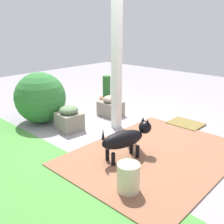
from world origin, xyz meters
name	(u,v)px	position (x,y,z in m)	size (l,w,h in m)	color
ground_plane	(116,132)	(0.00, 0.00, 0.00)	(12.00, 12.00, 0.00)	gray
brick_path	(155,155)	(-0.93, 0.24, 0.01)	(1.80, 2.40, 0.02)	#8D5C41
porch_pillar	(117,65)	(0.16, -0.18, 1.07)	(0.13, 0.13, 2.13)	white
stone_planter_nearest	(111,106)	(0.65, -0.56, 0.18)	(0.44, 0.36, 0.40)	gray
stone_planter_mid	(69,119)	(0.65, 0.46, 0.20)	(0.43, 0.40, 0.42)	gray
round_shrub	(40,98)	(1.33, 0.55, 0.45)	(0.91, 0.91, 0.91)	#307434
terracotta_pot_tall	(107,96)	(1.08, -0.89, 0.24)	(0.30, 0.30, 0.68)	#995F3C
dog	(126,138)	(-0.70, 0.59, 0.30)	(0.36, 0.76, 0.52)	black
ceramic_urn	(128,178)	(-1.18, 1.12, 0.17)	(0.24, 0.24, 0.33)	beige
doormat	(186,124)	(-0.68, -1.10, 0.01)	(0.57, 0.45, 0.03)	olive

